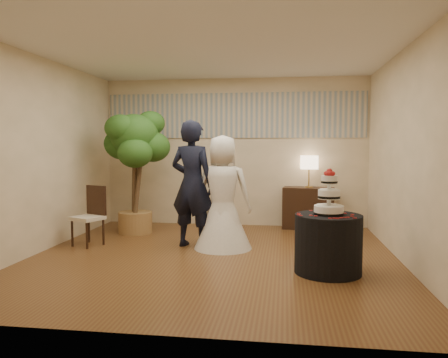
# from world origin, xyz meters

# --- Properties ---
(floor) EXTENTS (5.00, 5.00, 0.00)m
(floor) POSITION_xyz_m (0.00, 0.00, 0.00)
(floor) COLOR brown
(floor) RESTS_ON ground
(ceiling) EXTENTS (5.00, 5.00, 0.00)m
(ceiling) POSITION_xyz_m (0.00, 0.00, 2.80)
(ceiling) COLOR white
(ceiling) RESTS_ON wall_back
(wall_back) EXTENTS (5.00, 0.06, 2.80)m
(wall_back) POSITION_xyz_m (0.00, 2.50, 1.40)
(wall_back) COLOR beige
(wall_back) RESTS_ON ground
(wall_front) EXTENTS (5.00, 0.06, 2.80)m
(wall_front) POSITION_xyz_m (0.00, -2.50, 1.40)
(wall_front) COLOR beige
(wall_front) RESTS_ON ground
(wall_left) EXTENTS (0.06, 5.00, 2.80)m
(wall_left) POSITION_xyz_m (-2.50, 0.00, 1.40)
(wall_left) COLOR beige
(wall_left) RESTS_ON ground
(wall_right) EXTENTS (0.06, 5.00, 2.80)m
(wall_right) POSITION_xyz_m (2.50, 0.00, 1.40)
(wall_right) COLOR beige
(wall_right) RESTS_ON ground
(mural_border) EXTENTS (4.90, 0.02, 0.85)m
(mural_border) POSITION_xyz_m (0.00, 2.48, 2.10)
(mural_border) COLOR #ACAAA0
(mural_border) RESTS_ON wall_back
(groom) EXTENTS (0.80, 0.63, 1.91)m
(groom) POSITION_xyz_m (-0.41, 0.58, 0.95)
(groom) COLOR black
(groom) RESTS_ON floor
(bride) EXTENTS (0.91, 0.91, 1.68)m
(bride) POSITION_xyz_m (0.06, 0.55, 0.84)
(bride) COLOR white
(bride) RESTS_ON floor
(cake_table) EXTENTS (0.84, 0.84, 0.71)m
(cake_table) POSITION_xyz_m (1.49, -0.53, 0.35)
(cake_table) COLOR black
(cake_table) RESTS_ON floor
(wedding_cake) EXTENTS (0.36, 0.36, 0.55)m
(wedding_cake) POSITION_xyz_m (1.49, -0.53, 0.99)
(wedding_cake) COLOR white
(wedding_cake) RESTS_ON cake_table
(console) EXTENTS (0.96, 0.51, 0.77)m
(console) POSITION_xyz_m (1.41, 2.28, 0.38)
(console) COLOR black
(console) RESTS_ON floor
(table_lamp) EXTENTS (0.31, 0.31, 0.58)m
(table_lamp) POSITION_xyz_m (1.41, 2.28, 1.06)
(table_lamp) COLOR beige
(table_lamp) RESTS_ON console
(ficus_tree) EXTENTS (1.37, 1.37, 2.19)m
(ficus_tree) POSITION_xyz_m (-1.62, 1.46, 1.09)
(ficus_tree) COLOR #2A581B
(ficus_tree) RESTS_ON floor
(side_chair) EXTENTS (0.56, 0.57, 0.91)m
(side_chair) POSITION_xyz_m (-2.01, 0.42, 0.46)
(side_chair) COLOR black
(side_chair) RESTS_ON floor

